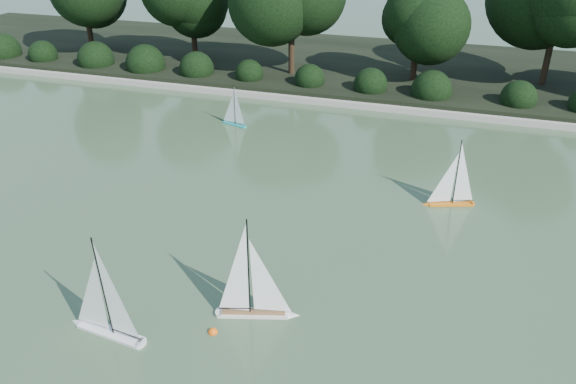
{
  "coord_description": "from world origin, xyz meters",
  "views": [
    {
      "loc": [
        2.48,
        -6.93,
        5.68
      ],
      "look_at": [
        -0.32,
        1.97,
        0.7
      ],
      "focal_mm": 35.0,
      "sensor_mm": 36.0,
      "label": 1
    }
  ],
  "objects_px": {
    "sailboat_white_b": "(259,300)",
    "sailboat_teal": "(232,118)",
    "sailboat_white_a": "(102,317)",
    "sailboat_orange": "(448,194)",
    "race_buoy": "(213,332)"
  },
  "relations": [
    {
      "from": "sailboat_white_a",
      "to": "race_buoy",
      "type": "relative_size",
      "value": 12.81
    },
    {
      "from": "sailboat_white_b",
      "to": "sailboat_orange",
      "type": "bearing_deg",
      "value": 60.26
    },
    {
      "from": "sailboat_teal",
      "to": "race_buoy",
      "type": "height_order",
      "value": "sailboat_teal"
    },
    {
      "from": "race_buoy",
      "to": "sailboat_white_b",
      "type": "bearing_deg",
      "value": 47.73
    },
    {
      "from": "sailboat_orange",
      "to": "sailboat_teal",
      "type": "height_order",
      "value": "sailboat_orange"
    },
    {
      "from": "sailboat_orange",
      "to": "sailboat_white_a",
      "type": "bearing_deg",
      "value": -129.9
    },
    {
      "from": "sailboat_orange",
      "to": "sailboat_white_b",
      "type": "bearing_deg",
      "value": -119.74
    },
    {
      "from": "sailboat_teal",
      "to": "sailboat_orange",
      "type": "bearing_deg",
      "value": -25.99
    },
    {
      "from": "sailboat_white_b",
      "to": "sailboat_teal",
      "type": "bearing_deg",
      "value": 115.37
    },
    {
      "from": "sailboat_teal",
      "to": "race_buoy",
      "type": "bearing_deg",
      "value": -69.56
    },
    {
      "from": "sailboat_white_a",
      "to": "sailboat_orange",
      "type": "distance_m",
      "value": 7.06
    },
    {
      "from": "sailboat_white_a",
      "to": "race_buoy",
      "type": "xyz_separation_m",
      "value": [
        1.51,
        0.47,
        -0.29
      ]
    },
    {
      "from": "sailboat_white_a",
      "to": "sailboat_teal",
      "type": "height_order",
      "value": "sailboat_white_a"
    },
    {
      "from": "sailboat_teal",
      "to": "race_buoy",
      "type": "xyz_separation_m",
      "value": [
        2.93,
        -7.85,
        -0.19
      ]
    },
    {
      "from": "sailboat_white_a",
      "to": "sailboat_teal",
      "type": "distance_m",
      "value": 8.44
    }
  ]
}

